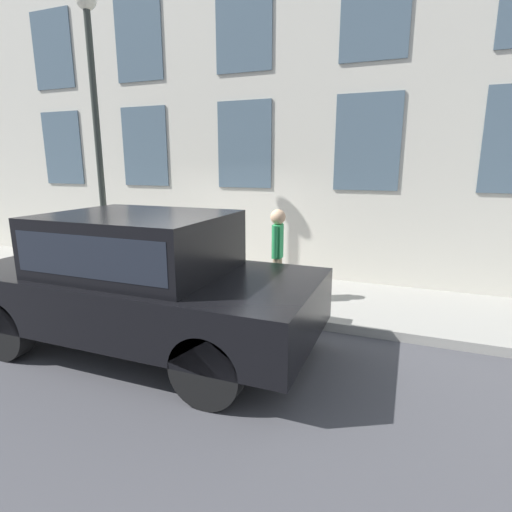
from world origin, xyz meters
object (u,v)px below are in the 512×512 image
object	(u,v)px
fire_hydrant	(235,275)
person	(278,247)
street_lamp	(95,109)
parked_car_black_near	(141,276)

from	to	relation	value
fire_hydrant	person	bearing A→B (deg)	-76.10
fire_hydrant	street_lamp	size ratio (longest dim) A/B	0.16
person	parked_car_black_near	world-z (taller)	parked_car_black_near
parked_car_black_near	street_lamp	world-z (taller)	street_lamp
fire_hydrant	parked_car_black_near	world-z (taller)	parked_car_black_near
parked_car_black_near	street_lamp	xyz separation A→B (m)	(1.97, 2.31, 2.44)
fire_hydrant	street_lamp	distance (m)	4.03
fire_hydrant	street_lamp	xyz separation A→B (m)	(0.05, 2.82, 2.88)
fire_hydrant	parked_car_black_near	bearing A→B (deg)	165.33
person	street_lamp	bearing A→B (deg)	38.31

